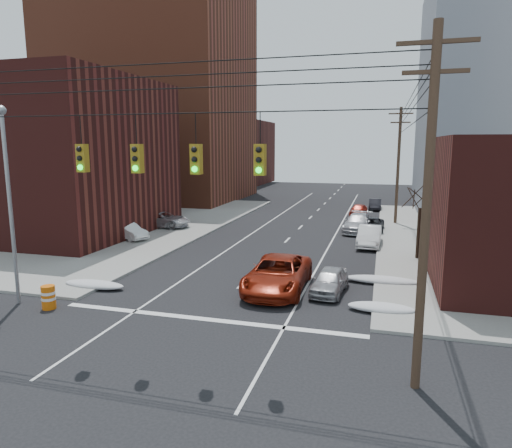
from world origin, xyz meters
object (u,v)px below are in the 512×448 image
Objects in this scene: parked_car_f at (375,204)px; lot_car_d at (82,222)px; red_pickup at (278,274)px; construction_barrel at (48,297)px; parked_car_b at (369,236)px; parked_car_e at (358,210)px; parked_car_d at (358,223)px; parked_car_a at (330,281)px; lot_car_a at (128,231)px; lot_car_c at (66,228)px; parked_car_c at (371,225)px; lot_car_b at (162,219)px.

parked_car_f is 0.99× the size of lot_car_d.
red_pickup reaches higher than construction_barrel.
construction_barrel is at bearing -126.48° from parked_car_b.
parked_car_e is 34.79m from construction_barrel.
parked_car_d is 14.71m from parked_car_f.
red_pickup is 2.71m from parked_car_a.
red_pickup reaches higher than lot_car_a.
parked_car_a is 0.82× the size of parked_car_b.
lot_car_c is at bearing 164.56° from parked_car_a.
parked_car_d is 4.89× the size of construction_barrel.
lot_car_c is at bearing -135.38° from parked_car_e.
parked_car_e is 5.72m from parked_car_f.
parked_car_c is 1.11× the size of lot_car_d.
parked_car_f is 33.81m from lot_car_c.
red_pickup is 32.71m from parked_car_f.
lot_car_b is (-17.27, -3.26, 0.07)m from parked_car_d.
parked_car_b is 1.17× the size of parked_car_f.
lot_car_a reaches higher than parked_car_a.
parked_car_a is 0.97× the size of parked_car_f.
lot_car_c is at bearing 175.48° from lot_car_d.
red_pickup is 1.37× the size of parked_car_b.
lot_car_d is at bearing -177.07° from parked_car_b.
parked_car_d is (-1.14, -0.28, 0.17)m from parked_car_c.
construction_barrel is at bearing -110.75° from parked_car_f.
lot_car_d is at bearing 112.22° from lot_car_b.
red_pickup is 18.55m from parked_car_c.
parked_car_a is 17.50m from parked_car_d.
parked_car_e is 20.92m from lot_car_b.
parked_car_c is 0.87× the size of lot_car_b.
parked_car_c is (4.29, 18.05, -0.26)m from red_pickup.
parked_car_a is (2.69, 0.27, -0.23)m from red_pickup.
parked_car_f reaches higher than construction_barrel.
parked_car_d is at bearing -95.03° from parked_car_f.
parked_car_a is at bearing -131.96° from lot_car_b.
red_pickup is 18.04m from parked_car_d.
lot_car_d is (-23.23, 11.39, 0.18)m from parked_car_a.
parked_car_a is 0.70× the size of parked_car_d.
lot_car_d is at bearing -163.31° from parked_car_c.
parked_car_b reaches higher than parked_car_e.
construction_barrel is at bearing -150.87° from red_pickup.
parked_car_e is at bearing 97.88° from parked_car_b.
parked_car_b is 20.23m from parked_car_f.
parked_car_d is at bearing 79.15° from red_pickup.
lot_car_b is at bearing 174.54° from parked_car_b.
parked_car_f is 29.88m from lot_car_a.
lot_car_b reaches higher than parked_car_e.
lot_car_b is (0.14, 5.50, 0.08)m from lot_car_a.
parked_car_c is at bearing -90.57° from parked_car_f.
lot_car_a is at bearing -151.77° from parked_car_c.
parked_car_d is 19.49m from lot_car_a.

